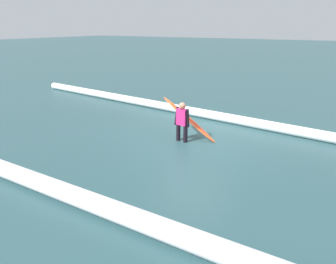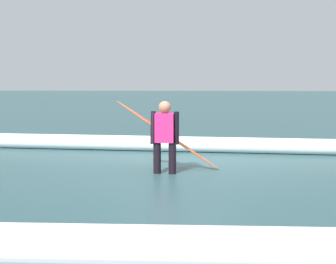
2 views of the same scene
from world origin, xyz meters
The scene contains 5 objects.
ground_plane centered at (0.00, 0.00, 0.00)m, with size 156.22×156.22×0.00m, color #294A4E.
surfer centered at (0.18, 0.52, 0.73)m, with size 0.52×0.24×1.32m.
surfboard centered at (0.14, 0.10, 0.65)m, with size 1.98×0.36×1.34m.
wave_crest_foreground centered at (2.25, -2.37, 0.18)m, with size 0.36×0.36×17.48m, color white.
wave_crest_midground centered at (2.10, 4.99, 0.20)m, with size 0.41×0.41×15.70m, color white.
Camera 1 is at (-4.22, 8.58, 3.63)m, focal length 31.75 mm.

